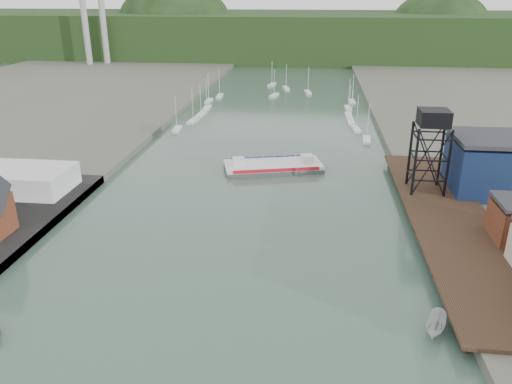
# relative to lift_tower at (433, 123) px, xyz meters

# --- Properties ---
(east_pier) EXTENTS (14.00, 70.00, 2.45)m
(east_pier) POSITION_rel_lift_tower_xyz_m (2.00, -13.00, -13.75)
(east_pier) COLOR black
(east_pier) RESTS_ON ground
(white_shed) EXTENTS (18.00, 12.00, 4.50)m
(white_shed) POSITION_rel_lift_tower_xyz_m (-79.00, -8.00, -11.80)
(white_shed) COLOR silver
(white_shed) RESTS_ON west_quay
(lift_tower) EXTENTS (6.50, 6.50, 16.00)m
(lift_tower) POSITION_rel_lift_tower_xyz_m (0.00, 0.00, 0.00)
(lift_tower) COLOR black
(lift_tower) RESTS_ON east_pier
(blue_shed) EXTENTS (20.50, 14.50, 11.30)m
(blue_shed) POSITION_rel_lift_tower_xyz_m (15.00, 2.00, -8.59)
(blue_shed) COLOR #0C1836
(blue_shed) RESTS_ON east_land
(marina_sailboats) EXTENTS (57.71, 92.65, 0.90)m
(marina_sailboats) POSITION_rel_lift_tower_xyz_m (-34.92, 80.46, -15.30)
(marina_sailboats) COLOR silver
(marina_sailboats) RESTS_ON ground
(smokestacks) EXTENTS (11.20, 8.20, 60.00)m
(smokestacks) POSITION_rel_lift_tower_xyz_m (-141.00, 174.50, 14.35)
(smokestacks) COLOR #9A9A95
(smokestacks) RESTS_ON ground
(distant_hills) EXTENTS (500.00, 120.00, 80.00)m
(distant_hills) POSITION_rel_lift_tower_xyz_m (-38.98, 243.35, -5.27)
(distant_hills) COLOR black
(distant_hills) RESTS_ON ground
(chain_ferry) EXTENTS (23.85, 14.35, 3.21)m
(chain_ferry) POSITION_rel_lift_tower_xyz_m (-31.18, 14.48, -14.73)
(chain_ferry) COLOR #464648
(chain_ferry) RESTS_ON ground
(motorboat) EXTENTS (4.10, 6.11, 2.21)m
(motorboat) POSITION_rel_lift_tower_xyz_m (-6.63, -42.83, -14.54)
(motorboat) COLOR silver
(motorboat) RESTS_ON ground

